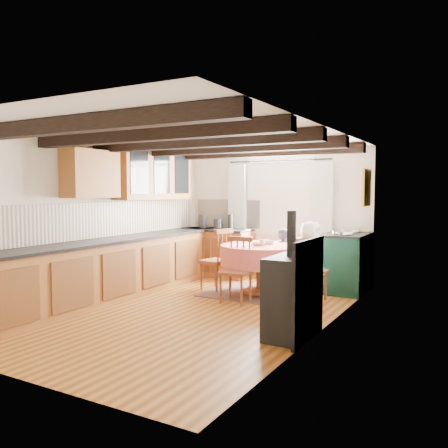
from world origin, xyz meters
The scene contains 41 objects.
floor centered at (0.00, 0.00, 0.00)m, with size 3.60×5.50×0.00m, color #AB6927.
ceiling centered at (0.00, 0.00, 2.40)m, with size 3.60×5.50×0.00m, color white.
wall_back centered at (0.00, 2.75, 1.20)m, with size 3.60×0.00×2.40m, color silver.
wall_front centered at (0.00, -2.75, 1.20)m, with size 3.60×0.00×2.40m, color silver.
wall_left centered at (-1.80, 0.00, 1.20)m, with size 0.00×5.50×2.40m, color silver.
wall_right centered at (1.80, 0.00, 1.20)m, with size 0.00×5.50×2.40m, color silver.
beam_a centered at (0.00, -2.00, 2.31)m, with size 3.60×0.16×0.16m, color black.
beam_b centered at (0.00, -1.00, 2.31)m, with size 3.60×0.16×0.16m, color black.
beam_c centered at (0.00, 0.00, 2.31)m, with size 3.60×0.16×0.16m, color black.
beam_d centered at (0.00, 1.00, 2.31)m, with size 3.60×0.16×0.16m, color black.
beam_e centered at (0.00, 2.00, 2.31)m, with size 3.60×0.16×0.16m, color black.
splash_left centered at (-1.78, 0.30, 1.20)m, with size 0.02×4.50×0.55m, color beige.
splash_back centered at (-1.00, 2.73, 1.20)m, with size 1.40×0.02×0.55m, color beige.
base_cabinet_left centered at (-1.50, 0.00, 0.44)m, with size 0.60×5.30×0.88m, color brown.
base_cabinet_back centered at (-1.05, 2.45, 0.44)m, with size 1.30×0.60×0.88m, color brown.
worktop_left centered at (-1.48, 0.00, 0.90)m, with size 0.64×5.30×0.04m, color black.
worktop_back centered at (-1.05, 2.43, 0.90)m, with size 1.30×0.64×0.04m, color black.
wall_cabinet_glass centered at (-1.63, 1.20, 1.95)m, with size 0.34×1.80×0.90m, color brown.
wall_cabinet_solid centered at (-1.63, -0.30, 1.90)m, with size 0.34×0.90×0.70m, color brown.
window_frame centered at (0.10, 2.73, 1.60)m, with size 1.34×0.03×1.54m, color white.
window_pane centered at (0.10, 2.74, 1.60)m, with size 1.20×0.01×1.40m, color white.
curtain_left centered at (-0.75, 2.65, 1.10)m, with size 0.35×0.10×2.10m, color silver.
curtain_right centered at (0.95, 2.65, 1.10)m, with size 0.35×0.10×2.10m, color silver.
curtain_rod centered at (0.10, 2.65, 2.20)m, with size 0.03×0.03×2.00m, color black.
wall_picture centered at (1.77, 2.30, 1.70)m, with size 0.04×0.50×0.60m, color gold.
wall_plate centered at (1.05, 2.72, 1.70)m, with size 0.30×0.30×0.02m, color silver.
rug centered at (0.36, 1.39, 0.01)m, with size 1.71×1.33×0.01m, color brown.
dining_table centered at (0.36, 1.39, 0.40)m, with size 1.31×1.31×0.79m, color #F3725C, non-canonical shape.
chair_near centered at (0.27, 0.67, 0.49)m, with size 0.42×0.44×0.97m, color brown, non-canonical shape.
chair_left centered at (-0.46, 1.34, 0.52)m, with size 0.44×0.46×1.03m, color brown, non-canonical shape.
chair_right centered at (1.21, 1.33, 0.48)m, with size 0.41×0.43×0.96m, color brown, non-canonical shape.
aga_range centered at (1.47, 2.28, 0.49)m, with size 0.68×1.06×0.97m, color #0D3124, non-canonical shape.
cast_iron_stove centered at (1.58, -0.47, 0.72)m, with size 0.43×0.72×1.44m, color black, non-canonical shape.
child_far centered at (0.47, 2.01, 0.51)m, with size 0.37×0.24×1.01m, color #25333F.
child_right centered at (1.13, 1.49, 0.59)m, with size 0.58×0.38×1.19m, color white.
bowl_a centered at (0.32, 1.32, 0.82)m, with size 0.20×0.20×0.05m, color silver.
bowl_b centered at (0.40, 1.55, 0.82)m, with size 0.20×0.20×0.06m, color silver.
cup centered at (0.40, 1.30, 0.84)m, with size 0.11×0.11×0.10m, color silver.
canister_tall centered at (-1.37, 2.38, 1.05)m, with size 0.15×0.15×0.26m, color #262628.
canister_wide centered at (-1.05, 2.42, 1.02)m, with size 0.17×0.17×0.19m, color #262628.
canister_slim centered at (-0.80, 2.47, 1.06)m, with size 0.10×0.10×0.28m, color #262628.
Camera 1 is at (3.48, -5.36, 1.66)m, focal length 37.67 mm.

